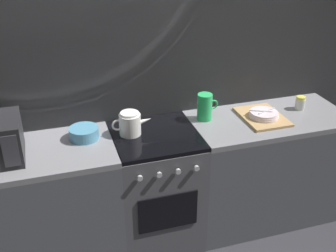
% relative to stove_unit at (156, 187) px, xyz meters
% --- Properties ---
extents(ground_plane, '(8.00, 8.00, 0.00)m').
position_rel_stove_unit_xyz_m(ground_plane, '(0.00, 0.00, -0.45)').
color(ground_plane, '#2D2D33').
extents(back_wall, '(3.60, 0.05, 2.40)m').
position_rel_stove_unit_xyz_m(back_wall, '(0.00, 0.32, 0.75)').
color(back_wall, gray).
rests_on(back_wall, ground_plane).
extents(counter_left, '(1.20, 0.60, 0.90)m').
position_rel_stove_unit_xyz_m(counter_left, '(-0.90, 0.00, 0.00)').
color(counter_left, '#515459').
rests_on(counter_left, ground_plane).
extents(stove_unit, '(0.60, 0.63, 0.90)m').
position_rel_stove_unit_xyz_m(stove_unit, '(0.00, 0.00, 0.00)').
color(stove_unit, '#4C4C51').
rests_on(stove_unit, ground_plane).
extents(counter_right, '(1.20, 0.60, 0.90)m').
position_rel_stove_unit_xyz_m(counter_right, '(0.90, 0.00, 0.00)').
color(counter_right, '#515459').
rests_on(counter_right, ground_plane).
extents(kettle, '(0.28, 0.15, 0.17)m').
position_rel_stove_unit_xyz_m(kettle, '(-0.16, 0.06, 0.53)').
color(kettle, white).
rests_on(kettle, stove_unit).
extents(mixing_bowl, '(0.20, 0.20, 0.08)m').
position_rel_stove_unit_xyz_m(mixing_bowl, '(-0.48, 0.09, 0.49)').
color(mixing_bowl, teal).
rests_on(mixing_bowl, counter_left).
extents(pitcher, '(0.16, 0.11, 0.20)m').
position_rel_stove_unit_xyz_m(pitcher, '(0.41, 0.12, 0.55)').
color(pitcher, green).
rests_on(pitcher, counter_right).
extents(dish_pile, '(0.30, 0.40, 0.07)m').
position_rel_stove_unit_xyz_m(dish_pile, '(0.83, -0.00, 0.47)').
color(dish_pile, tan).
rests_on(dish_pile, counter_right).
extents(spice_jar, '(0.08, 0.08, 0.10)m').
position_rel_stove_unit_xyz_m(spice_jar, '(1.19, 0.06, 0.50)').
color(spice_jar, silver).
rests_on(spice_jar, counter_right).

